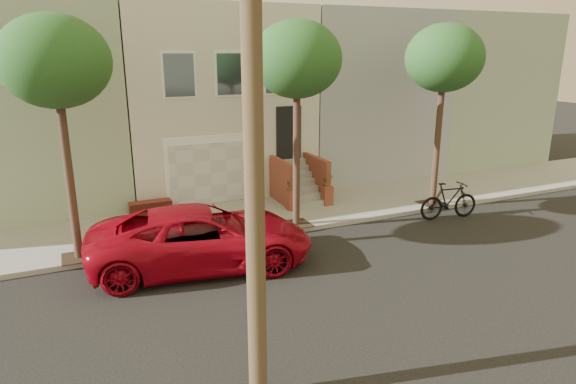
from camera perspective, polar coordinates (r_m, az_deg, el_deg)
name	(u,v)px	position (r m, az deg, el deg)	size (l,w,h in m)	color
ground	(326,284)	(12.51, 4.39, -10.50)	(90.00, 90.00, 0.00)	black
sidewalk	(252,217)	(17.00, -4.19, -2.88)	(40.00, 3.70, 0.15)	gray
house_row	(203,97)	(21.76, -9.75, 10.73)	(33.10, 11.70, 7.00)	beige
tree_left	(55,63)	(13.70, -25.16, 13.23)	(2.70, 2.57, 6.30)	#2D2116
tree_mid	(297,61)	(15.13, 1.04, 14.82)	(2.70, 2.57, 6.30)	#2D2116
tree_right	(444,59)	(18.15, 17.49, 14.32)	(2.70, 2.57, 6.30)	#2D2116
pickup_truck	(202,237)	(13.35, -9.83, -5.14)	(2.68, 5.82, 1.62)	#A20617
motorcycle	(449,200)	(17.73, 17.98, -0.93)	(0.60, 2.14, 1.28)	black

